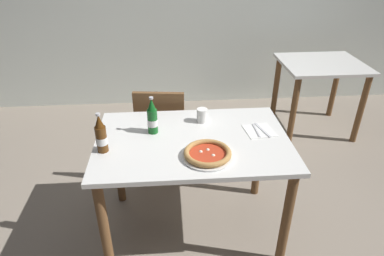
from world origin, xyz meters
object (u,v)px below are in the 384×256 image
at_px(paper_cup, 202,115).
at_px(napkin_with_cutlery, 259,131).
at_px(dining_table_main, 193,154).
at_px(pizza_margherita_near, 208,154).
at_px(dining_table_background, 320,78).
at_px(chair_behind_table, 162,129).
at_px(beer_bottle_left, 152,118).
at_px(beer_bottle_center, 101,136).

bearing_deg(paper_cup, napkin_with_cutlery, -23.35).
xyz_separation_m(dining_table_main, pizza_margherita_near, (0.07, -0.20, 0.14)).
bearing_deg(dining_table_background, chair_behind_table, -155.39).
height_order(chair_behind_table, pizza_margherita_near, chair_behind_table).
xyz_separation_m(pizza_margherita_near, beer_bottle_left, (-0.32, 0.30, 0.08)).
relative_size(beer_bottle_left, paper_cup, 2.60).
bearing_deg(dining_table_background, pizza_margherita_near, -130.77).
bearing_deg(chair_behind_table, dining_table_background, -148.63).
bearing_deg(dining_table_main, beer_bottle_left, 157.39).
height_order(dining_table_main, pizza_margherita_near, pizza_margherita_near).
relative_size(dining_table_main, pizza_margherita_near, 4.08).
distance_m(dining_table_background, beer_bottle_left, 2.08).
height_order(dining_table_main, chair_behind_table, chair_behind_table).
height_order(beer_bottle_center, paper_cup, beer_bottle_center).
height_order(chair_behind_table, beer_bottle_left, beer_bottle_left).
bearing_deg(dining_table_background, dining_table_main, -136.20).
distance_m(dining_table_main, chair_behind_table, 0.66).
distance_m(dining_table_background, pizza_margherita_near, 2.05).
xyz_separation_m(dining_table_main, beer_bottle_left, (-0.25, 0.10, 0.22)).
xyz_separation_m(chair_behind_table, pizza_margherita_near, (0.27, -0.81, 0.29)).
bearing_deg(beer_bottle_left, chair_behind_table, 85.05).
height_order(dining_table_background, pizza_margherita_near, pizza_margherita_near).
relative_size(dining_table_background, beer_bottle_left, 3.24).
relative_size(beer_bottle_left, beer_bottle_center, 1.00).
bearing_deg(beer_bottle_left, paper_cup, 19.77).
height_order(dining_table_background, napkin_with_cutlery, napkin_with_cutlery).
relative_size(pizza_margherita_near, beer_bottle_left, 1.19).
xyz_separation_m(chair_behind_table, dining_table_background, (1.60, 0.73, 0.11)).
relative_size(chair_behind_table, pizza_margherita_near, 2.89).
relative_size(chair_behind_table, dining_table_background, 1.06).
bearing_deg(napkin_with_cutlery, dining_table_main, -171.49).
bearing_deg(napkin_with_cutlery, chair_behind_table, 139.62).
relative_size(beer_bottle_center, napkin_with_cutlery, 1.22).
xyz_separation_m(dining_table_background, pizza_margherita_near, (-1.33, -1.55, 0.18)).
height_order(pizza_margherita_near, beer_bottle_center, beer_bottle_center).
height_order(napkin_with_cutlery, paper_cup, paper_cup).
bearing_deg(beer_bottle_center, napkin_with_cutlery, 9.17).
bearing_deg(napkin_with_cutlery, pizza_margherita_near, -144.12).
distance_m(chair_behind_table, napkin_with_cutlery, 0.88).
xyz_separation_m(beer_bottle_center, napkin_with_cutlery, (0.97, 0.16, -0.10)).
bearing_deg(pizza_margherita_near, chair_behind_table, 108.47).
height_order(chair_behind_table, napkin_with_cutlery, chair_behind_table).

